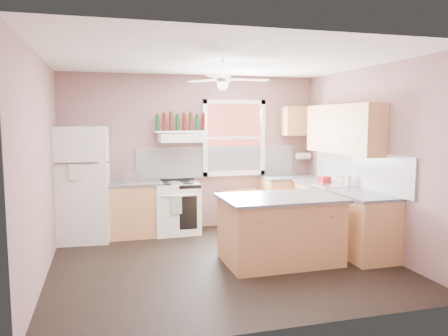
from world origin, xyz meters
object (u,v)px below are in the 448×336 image
object	(u,v)px
refrigerator	(84,184)
island	(280,231)
toaster	(132,178)
stove	(176,208)
cart	(244,209)

from	to	relation	value
refrigerator	island	size ratio (longest dim) A/B	1.21
toaster	island	size ratio (longest dim) A/B	0.19
refrigerator	toaster	bearing A→B (deg)	1.43
toaster	stove	bearing A→B (deg)	-0.67
refrigerator	cart	distance (m)	2.78
refrigerator	island	bearing A→B (deg)	-30.79
stove	cart	bearing A→B (deg)	1.18
toaster	island	xyz separation A→B (m)	(1.83, -1.80, -0.56)
cart	island	size ratio (longest dim) A/B	0.44
refrigerator	stove	size ratio (longest dim) A/B	2.11
refrigerator	cart	size ratio (longest dim) A/B	2.74
refrigerator	toaster	distance (m)	0.76
cart	toaster	bearing A→B (deg)	169.65
refrigerator	stove	world-z (taller)	refrigerator
toaster	stove	distance (m)	0.92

